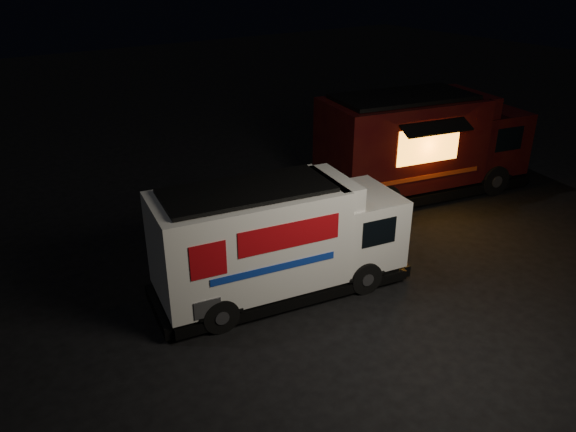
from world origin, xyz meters
The scene contains 3 objects.
ground centered at (0.00, 0.00, 0.00)m, with size 80.00×80.00×0.00m, color black.
white_truck centered at (-1.09, 0.59, 1.39)m, with size 6.15×2.10×2.79m, color silver, non-canonical shape.
red_truck centered at (6.26, 3.03, 1.70)m, with size 7.30×2.68×3.40m, color #3B0E0A, non-canonical shape.
Camera 1 is at (-7.55, -8.98, 7.39)m, focal length 35.00 mm.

